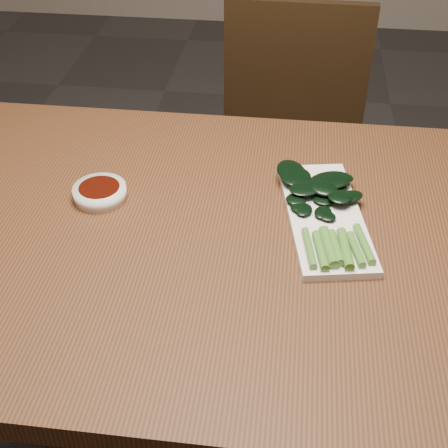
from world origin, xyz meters
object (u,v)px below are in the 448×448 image
chair_far (288,162)px  serving_plate (325,217)px  table (228,263)px  gai_lan (322,201)px  sauce_bowl (100,192)px

chair_far → serving_plate: 0.66m
table → gai_lan: gai_lan is taller
chair_far → sauce_bowl: chair_far is taller
table → serving_plate: (0.16, 0.05, 0.08)m
chair_far → gai_lan: chair_far is taller
table → sauce_bowl: sauce_bowl is taller
sauce_bowl → serving_plate: bearing=-2.0°
chair_far → sauce_bowl: size_ratio=9.37×
serving_plate → gai_lan: size_ratio=1.07×
table → chair_far: 0.68m
gai_lan → sauce_bowl: bearing=-179.2°
table → serving_plate: serving_plate is taller
table → sauce_bowl: size_ratio=14.74×
serving_plate → chair_far: bearing=96.7°
table → sauce_bowl: (-0.24, 0.07, 0.08)m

